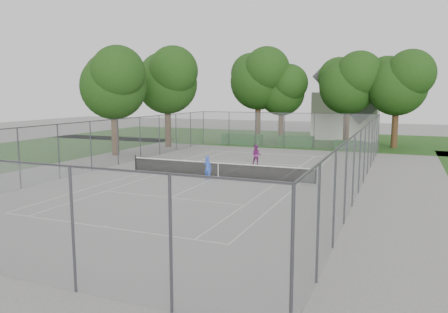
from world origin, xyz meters
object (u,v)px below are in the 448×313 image
at_px(tennis_net, 218,169).
at_px(house, 346,108).
at_px(woman_player, 256,155).
at_px(girl_player, 208,168).

height_order(tennis_net, house, house).
relative_size(house, woman_player, 5.83).
bearing_deg(tennis_net, girl_player, -99.80).
distance_m(tennis_net, woman_player, 5.30).
xyz_separation_m(house, girl_player, (-4.83, -29.82, -2.95)).
height_order(girl_player, woman_player, woman_player).
xyz_separation_m(tennis_net, house, (4.63, 28.62, 3.21)).
bearing_deg(house, woman_player, -98.99).
height_order(house, girl_player, house).
height_order(house, woman_player, house).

